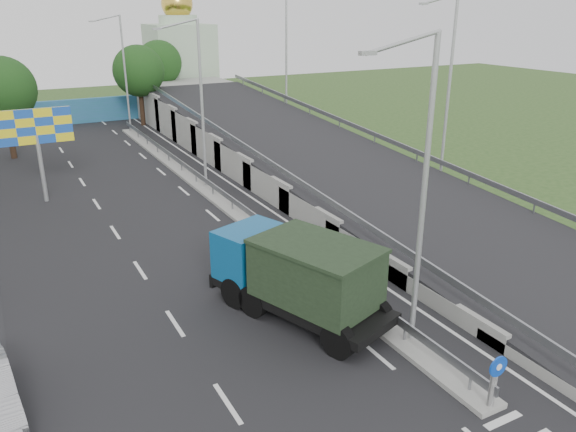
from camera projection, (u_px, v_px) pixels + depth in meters
road_surface at (187, 227)px, 29.43m from camera, size 26.00×90.00×0.04m
median at (213, 196)px, 34.02m from camera, size 1.00×44.00×0.20m
overpass_ramp at (319, 155)px, 36.77m from camera, size 10.00×50.00×3.50m
median_guardrail at (213, 186)px, 33.80m from camera, size 0.09×44.00×0.71m
sign_bollard at (494, 381)px, 15.68m from camera, size 0.64×0.23×1.67m
lamp_post_near at (420, 182)px, 17.22m from camera, size 2.74×0.18×10.08m
lamp_post_mid at (198, 96)px, 33.73m from camera, size 2.74×0.18×10.08m
lamp_post_far at (122, 67)px, 50.24m from camera, size 2.74×0.18×10.08m
blue_wall at (71, 112)px, 54.98m from camera, size 30.00×0.50×2.40m
church at (180, 57)px, 66.35m from camera, size 7.00×7.00×13.80m
billboard at (36, 132)px, 31.91m from camera, size 4.00×0.24×5.50m
tree_left_mid at (2, 90)px, 41.03m from camera, size 4.80×4.80×7.60m
tree_median_far at (139, 71)px, 52.95m from camera, size 4.80×4.80×7.60m
tree_ramp_far at (159, 63)px, 60.50m from camera, size 4.80×4.80×7.60m
dump_truck at (297, 273)px, 20.45m from camera, size 4.84×7.59×3.15m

